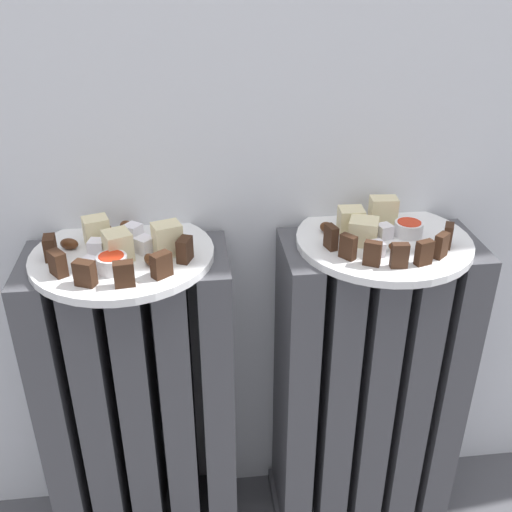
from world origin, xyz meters
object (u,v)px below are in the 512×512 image
radiator_right (366,392)px  jam_bowl_left (112,262)px  radiator_left (141,410)px  jam_bowl_right (409,228)px  fork (374,235)px  plate_left (123,255)px  plate_right (383,241)px

radiator_right → jam_bowl_left: bearing=-172.0°
radiator_right → radiator_left: bearing=180.0°
jam_bowl_right → fork: size_ratio=0.46×
radiator_left → jam_bowl_right: (0.44, 0.00, 0.33)m
radiator_left → radiator_right: (0.40, 0.00, 0.00)m
jam_bowl_left → plate_left: bearing=81.5°
radiator_right → fork: bearing=152.0°
jam_bowl_right → fork: (-0.05, 0.00, -0.01)m
radiator_left → plate_left: 0.31m
radiator_right → plate_right: bearing=180.0°
radiator_left → plate_left: size_ratio=2.16×
radiator_right → plate_left: 0.51m
radiator_left → plate_right: size_ratio=2.16×
plate_left → plate_right: 0.40m
plate_left → plate_right: bearing=0.0°
radiator_left → fork: fork is taller
plate_right → jam_bowl_left: size_ratio=6.37×
radiator_left → radiator_right: same height
plate_left → jam_bowl_left: bearing=-98.5°
radiator_right → jam_bowl_right: (0.04, 0.00, 0.33)m
plate_left → plate_right: same height
jam_bowl_left → fork: bearing=9.3°
jam_bowl_right → plate_left: bearing=-179.5°
jam_bowl_left → fork: (0.40, 0.06, -0.01)m
radiator_left → jam_bowl_right: 0.55m
radiator_left → jam_bowl_right: size_ratio=13.26×
plate_left → fork: fork is taller
plate_right → fork: size_ratio=2.82×
radiator_left → plate_left: bearing=0.0°
radiator_right → plate_left: (-0.40, 0.00, 0.31)m
plate_left → fork: size_ratio=2.82×
radiator_right → jam_bowl_right: jam_bowl_right is taller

